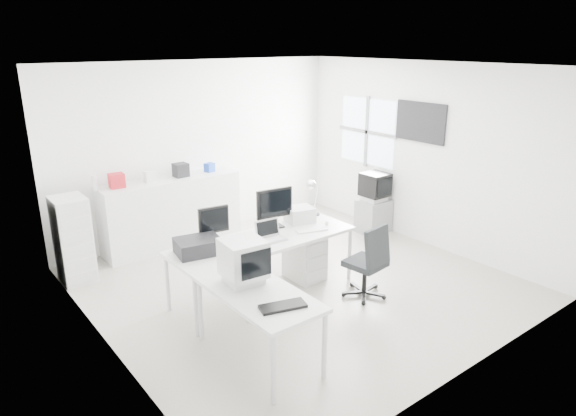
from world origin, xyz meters
TOP-DOWN VIEW (x-y plane):
  - floor at (0.00, 0.00)m, footprint 5.00×5.00m
  - ceiling at (0.00, 0.00)m, footprint 5.00×5.00m
  - back_wall at (0.00, 2.50)m, footprint 5.00×0.02m
  - left_wall at (-2.50, 0.00)m, footprint 0.02×5.00m
  - right_wall at (2.50, 0.00)m, footprint 0.02×5.00m
  - window at (2.48, 1.20)m, footprint 0.02×1.20m
  - wall_picture at (2.47, 0.10)m, footprint 0.04×0.90m
  - main_desk at (-0.52, 0.02)m, footprint 2.40×0.80m
  - side_desk at (-1.37, -1.08)m, footprint 0.70×1.40m
  - drawer_pedestal at (0.18, 0.07)m, footprint 0.40×0.50m
  - inkjet_printer at (-1.37, 0.12)m, footprint 0.56×0.47m
  - lcd_monitor_small at (-1.07, 0.27)m, footprint 0.40×0.27m
  - lcd_monitor_large at (-0.17, 0.27)m, footprint 0.53×0.27m
  - laptop at (-0.47, -0.08)m, footprint 0.36×0.37m
  - white_keyboard at (0.13, -0.13)m, footprint 0.43×0.24m
  - white_mouse at (0.43, -0.08)m, footprint 0.06×0.06m
  - laser_printer at (0.23, 0.24)m, footprint 0.41×0.37m
  - desk_lamp at (0.58, 0.32)m, footprint 0.21×0.21m
  - crt_monitor at (-1.37, -0.83)m, footprint 0.43×0.43m
  - black_keyboard at (-1.37, -1.48)m, footprint 0.46×0.29m
  - office_chair at (0.45, -0.79)m, footprint 0.64×0.64m
  - tv_cabinet at (2.22, 0.72)m, footprint 0.51×0.41m
  - crt_tv at (2.22, 0.72)m, footprint 0.50×0.48m
  - sideboard at (-0.70, 2.24)m, footprint 2.16×0.54m
  - clutter_box_a at (-1.50, 2.24)m, footprint 0.22×0.20m
  - clutter_box_b at (-1.00, 2.24)m, footprint 0.17×0.14m
  - clutter_box_c at (-0.50, 2.24)m, footprint 0.22×0.20m
  - clutter_box_d at (0.00, 2.24)m, footprint 0.17×0.15m
  - clutter_bottle at (-1.80, 2.28)m, footprint 0.07×0.07m
  - filing_cabinet at (-2.28, 1.89)m, footprint 0.41×0.49m

SIDE VIEW (x-z plane):
  - floor at x=0.00m, z-range -0.01..0.01m
  - tv_cabinet at x=2.22m, z-range 0.00..0.55m
  - drawer_pedestal at x=0.18m, z-range 0.00..0.60m
  - main_desk at x=-0.52m, z-range 0.00..0.75m
  - side_desk at x=-1.37m, z-range 0.00..0.75m
  - office_chair at x=0.45m, z-range 0.00..0.98m
  - sideboard at x=-0.70m, z-range 0.00..1.08m
  - filing_cabinet at x=-2.28m, z-range 0.00..1.17m
  - white_keyboard at x=0.13m, z-range 0.75..0.77m
  - black_keyboard at x=-1.37m, z-range 0.75..0.78m
  - crt_tv at x=2.22m, z-range 0.55..1.00m
  - white_mouse at x=0.43m, z-range 0.75..0.81m
  - inkjet_printer at x=-1.37m, z-range 0.75..0.93m
  - laser_printer at x=0.23m, z-range 0.75..0.95m
  - laptop at x=-0.47m, z-range 0.75..0.97m
  - crt_monitor at x=-1.37m, z-range 0.75..1.20m
  - lcd_monitor_small at x=-1.07m, z-range 0.75..1.22m
  - lcd_monitor_large at x=-0.17m, z-range 0.75..1.28m
  - desk_lamp at x=0.58m, z-range 0.75..1.28m
  - clutter_box_d at x=0.00m, z-range 1.08..1.22m
  - clutter_box_b at x=-1.00m, z-range 1.08..1.24m
  - clutter_box_a at x=-1.50m, z-range 1.08..1.28m
  - clutter_box_c at x=-0.50m, z-range 1.08..1.29m
  - clutter_bottle at x=-1.80m, z-range 1.08..1.30m
  - back_wall at x=0.00m, z-range 0.00..2.80m
  - left_wall at x=-2.50m, z-range 0.00..2.80m
  - right_wall at x=2.50m, z-range 0.00..2.80m
  - window at x=2.48m, z-range 1.05..2.15m
  - wall_picture at x=2.47m, z-range 1.60..2.20m
  - ceiling at x=0.00m, z-range 2.79..2.80m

